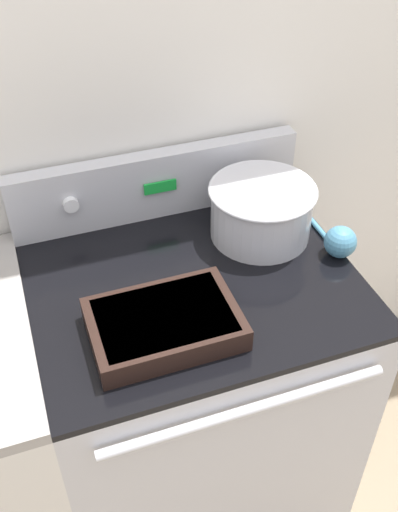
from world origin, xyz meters
The scene contains 6 objects.
kitchen_wall centered at (0.00, 0.70, 1.25)m, with size 8.00×0.05×2.50m.
stove_range centered at (0.00, 0.33, 0.45)m, with size 0.81×0.69×0.90m.
control_panel centered at (0.00, 0.63, 1.00)m, with size 0.81×0.07×0.19m.
mixing_bowl centered at (0.23, 0.45, 0.98)m, with size 0.28×0.28×0.15m.
casserole_dish centered at (-0.12, 0.19, 0.93)m, with size 0.33×0.23×0.06m.
ladle centered at (0.39, 0.31, 0.94)m, with size 0.08×0.34×0.08m.
Camera 1 is at (-0.35, -0.71, 1.90)m, focal length 42.00 mm.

